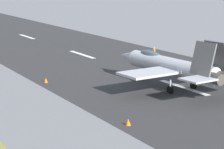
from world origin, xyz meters
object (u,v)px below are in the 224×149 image
(crew_person, at_px, (154,52))
(marker_cone_mid, at_px, (46,80))
(marker_cone_near, at_px, (128,122))
(fighter_jet, at_px, (171,66))

(crew_person, bearing_deg, marker_cone_mid, 110.56)
(marker_cone_near, xyz_separation_m, marker_cone_mid, (17.61, 0.00, 0.00))
(crew_person, height_order, marker_cone_mid, crew_person)
(fighter_jet, xyz_separation_m, marker_cone_mid, (8.87, 10.63, -2.12))
(crew_person, height_order, marker_cone_near, crew_person)
(fighter_jet, bearing_deg, crew_person, -29.13)
(marker_cone_near, height_order, marker_cone_mid, same)
(marker_cone_near, bearing_deg, fighter_jet, -50.57)
(marker_cone_mid, bearing_deg, marker_cone_near, 180.00)
(fighter_jet, distance_m, marker_cone_near, 13.93)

